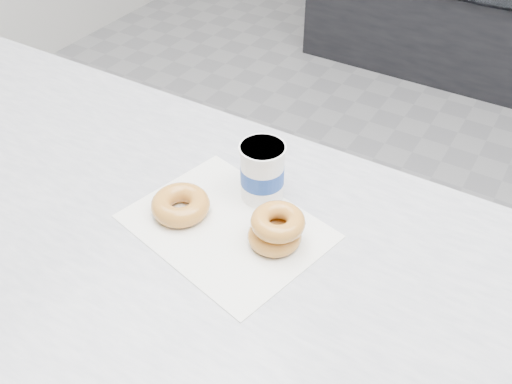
% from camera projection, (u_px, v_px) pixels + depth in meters
% --- Properties ---
extents(ground, '(5.00, 5.00, 0.00)m').
position_uv_depth(ground, '(379.00, 350.00, 1.88)').
color(ground, gray).
rests_on(ground, ground).
extents(wax_paper, '(0.39, 0.33, 0.00)m').
position_uv_depth(wax_paper, '(226.00, 226.00, 1.03)').
color(wax_paper, silver).
rests_on(wax_paper, counter).
extents(donut_single, '(0.14, 0.14, 0.04)m').
position_uv_depth(donut_single, '(181.00, 205.00, 1.04)').
color(donut_single, '#D58B3A').
rests_on(donut_single, wax_paper).
extents(donut_stack, '(0.11, 0.11, 0.07)m').
position_uv_depth(donut_stack, '(276.00, 229.00, 0.97)').
color(donut_stack, '#D58B3A').
rests_on(donut_stack, wax_paper).
extents(coffee_cup, '(0.10, 0.10, 0.12)m').
position_uv_depth(coffee_cup, '(262.00, 172.00, 1.05)').
color(coffee_cup, white).
rests_on(coffee_cup, counter).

